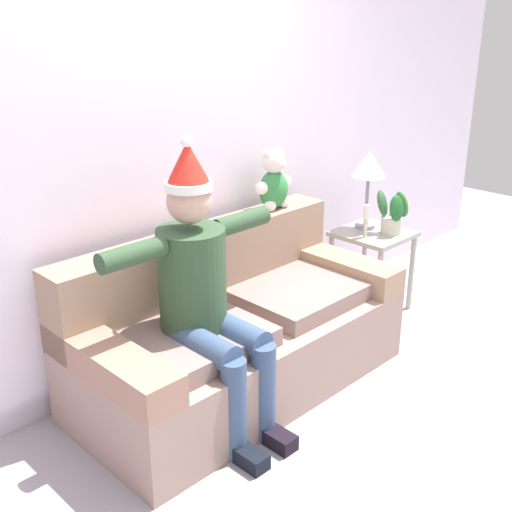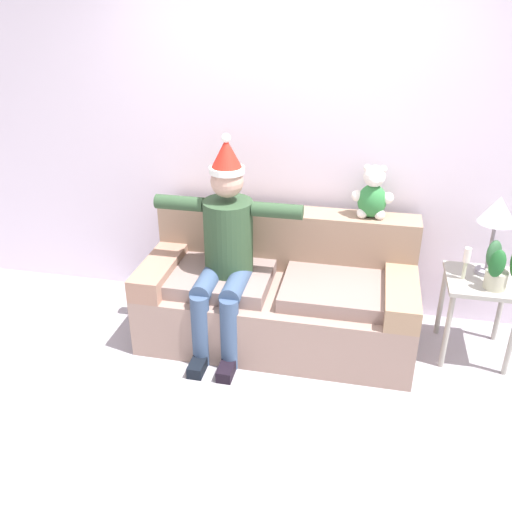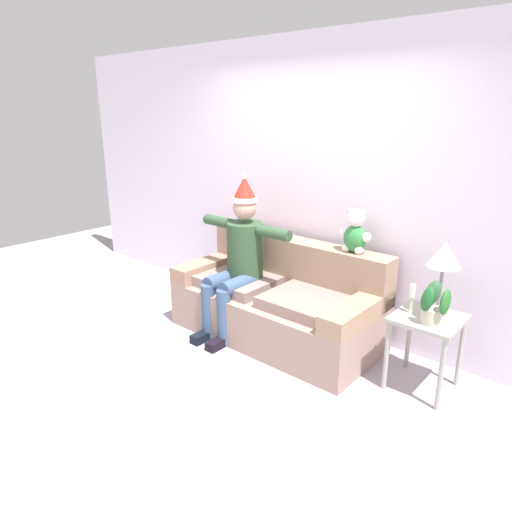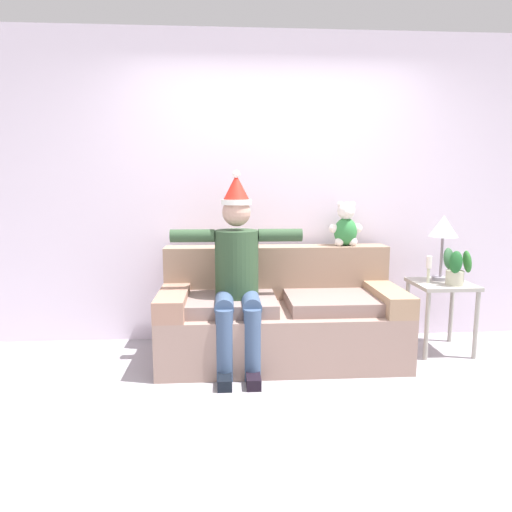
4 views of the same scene
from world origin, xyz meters
The scene contains 9 objects.
ground_plane centered at (0.00, 0.00, 0.00)m, with size 10.00×10.00×0.00m, color #9D989F.
back_wall centered at (0.00, 1.55, 1.35)m, with size 7.00×0.10×2.70m, color silver.
couch centered at (0.00, 1.03, 0.34)m, with size 1.91×0.89×0.88m.
person_seated centered at (-0.35, 0.86, 0.76)m, with size 1.02×0.77×1.50m.
teddy_bear centered at (0.60, 1.30, 1.05)m, with size 0.29×0.17×0.38m.
side_table centered at (1.37, 1.06, 0.48)m, with size 0.47×0.47×0.59m.
table_lamp centered at (1.39, 1.15, 1.02)m, with size 0.24×0.24×0.55m.
potted_plant centered at (1.43, 0.96, 0.73)m, with size 0.22×0.25×0.31m.
candle_tall centered at (1.24, 1.04, 0.74)m, with size 0.04×0.04×0.23m.
Camera 1 is at (-2.18, -1.33, 2.04)m, focal length 44.71 mm.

